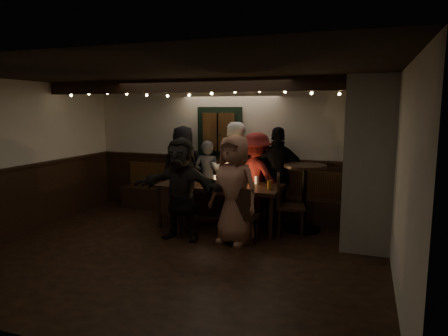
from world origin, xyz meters
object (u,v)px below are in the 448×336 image
at_px(chair_near_left, 174,208).
at_px(chair_near_right, 243,212).
at_px(person_d, 256,177).
at_px(person_e, 278,175).
at_px(person_c, 234,170).
at_px(person_g, 234,190).
at_px(high_top, 305,189).
at_px(person_f, 181,189).
at_px(person_b, 207,178).
at_px(person_a, 184,170).
at_px(dining_table, 220,188).
at_px(chair_end, 285,201).

distance_m(chair_near_left, chair_near_right, 1.20).
height_order(person_d, person_e, person_e).
height_order(chair_near_left, person_c, person_c).
height_order(chair_near_left, person_g, person_g).
xyz_separation_m(high_top, person_e, (-0.54, 0.36, 0.16)).
xyz_separation_m(chair_near_right, person_f, (-1.02, -0.09, 0.33)).
height_order(high_top, person_b, person_b).
bearing_deg(chair_near_left, person_a, 108.94).
relative_size(dining_table, chair_near_left, 2.57).
xyz_separation_m(person_a, person_b, (0.51, 0.04, -0.14)).
bearing_deg(person_f, person_c, 77.29).
distance_m(chair_near_left, person_f, 0.41).
bearing_deg(dining_table, person_e, 37.06).
height_order(dining_table, person_g, person_g).
height_order(high_top, person_c, person_c).
relative_size(chair_near_right, person_e, 0.51).
bearing_deg(high_top, person_g, -132.47).
bearing_deg(person_c, person_a, -14.10).
height_order(chair_near_left, person_f, person_f).
relative_size(chair_near_left, person_b, 0.57).
bearing_deg(person_b, person_a, 0.64).
relative_size(person_a, person_d, 1.06).
xyz_separation_m(high_top, person_d, (-0.95, 0.31, 0.10)).
relative_size(dining_table, high_top, 1.88).
xyz_separation_m(high_top, person_b, (-1.99, 0.43, 0.01)).
bearing_deg(person_f, high_top, 33.07).
height_order(person_c, person_e, person_c).
height_order(chair_near_left, chair_end, chair_end).
distance_m(person_d, person_e, 0.41).
relative_size(dining_table, person_f, 1.31).
relative_size(dining_table, person_a, 1.23).
bearing_deg(chair_end, person_g, -133.46).
height_order(high_top, person_d, person_d).
xyz_separation_m(person_d, person_e, (0.41, 0.05, 0.06)).
distance_m(chair_end, person_e, 0.80).
xyz_separation_m(person_e, person_f, (-1.28, -1.49, -0.06)).
height_order(dining_table, person_b, person_b).
bearing_deg(person_f, person_e, 50.58).
distance_m(chair_near_right, high_top, 1.33).
bearing_deg(person_a, person_g, 118.06).
xyz_separation_m(dining_table, high_top, (1.44, 0.32, 0.02)).
xyz_separation_m(chair_near_right, person_b, (-1.19, 1.47, 0.24)).
relative_size(high_top, person_e, 0.65).
xyz_separation_m(dining_table, person_g, (0.50, -0.71, 0.15)).
bearing_deg(person_d, person_c, 7.16).
height_order(dining_table, person_a, person_a).
bearing_deg(dining_table, chair_near_left, -127.92).
distance_m(high_top, person_f, 2.15).
bearing_deg(dining_table, person_b, 126.00).
distance_m(chair_near_left, person_c, 1.64).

